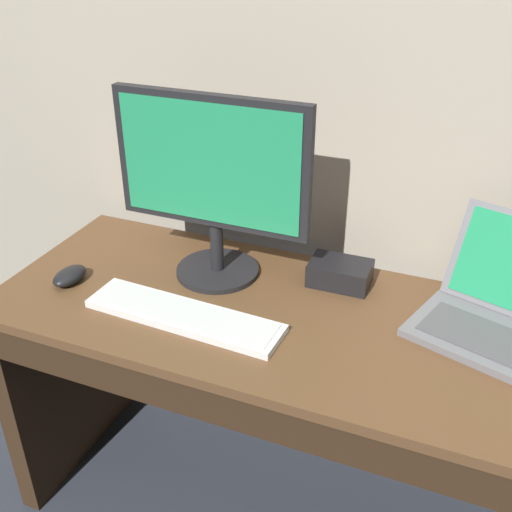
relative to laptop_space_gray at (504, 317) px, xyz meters
The scene contains 6 objects.
desk 0.54m from the laptop_space_gray, 165.12° to the right, with size 1.48×0.57×0.71m.
laptop_space_gray is the anchor object (origin of this frame).
external_monitor 0.73m from the laptop_space_gray, behind, with size 0.49×0.22×0.47m.
wired_keyboard 0.72m from the laptop_space_gray, 162.50° to the right, with size 0.48×0.14×0.02m.
computer_mouse 1.05m from the laptop_space_gray, behind, with size 0.06×0.10×0.04m, color black.
external_drive_box 0.40m from the laptop_space_gray, 169.47° to the left, with size 0.15×0.10×0.06m, color black.
Camera 1 is at (0.36, -1.12, 1.54)m, focal length 42.90 mm.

